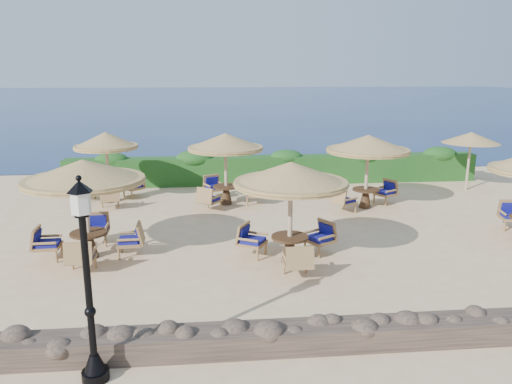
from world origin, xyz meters
name	(u,v)px	position (x,y,z in m)	size (l,w,h in m)	color
ground	(306,235)	(0.00, 0.00, 0.00)	(120.00, 120.00, 0.00)	beige
sea	(225,100)	(0.00, 70.00, 0.00)	(160.00, 160.00, 0.00)	#0B1C4B
hedge	(275,170)	(0.00, 7.20, 0.60)	(18.00, 0.90, 1.20)	#174516
stone_wall	(373,333)	(0.00, -6.20, 0.22)	(15.00, 0.65, 0.44)	brown
lamp_post	(88,291)	(-4.80, -6.80, 1.55)	(0.44, 0.44, 3.31)	black
extra_parasol	(471,138)	(7.80, 5.20, 2.17)	(2.30, 2.30, 2.41)	tan
cafe_set_0	(85,188)	(-6.11, -1.24, 1.90)	(3.15, 3.15, 2.65)	tan
cafe_set_1	(291,190)	(-0.86, -2.07, 1.94)	(2.92, 2.92, 2.65)	tan
cafe_set_3	(107,155)	(-6.66, 4.60, 1.79)	(2.72, 2.63, 2.65)	tan
cafe_set_4	(226,154)	(-2.27, 3.84, 1.90)	(2.81, 2.81, 2.65)	tan
cafe_set_5	(368,152)	(2.72, 2.85, 2.04)	(2.97, 2.97, 2.65)	tan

